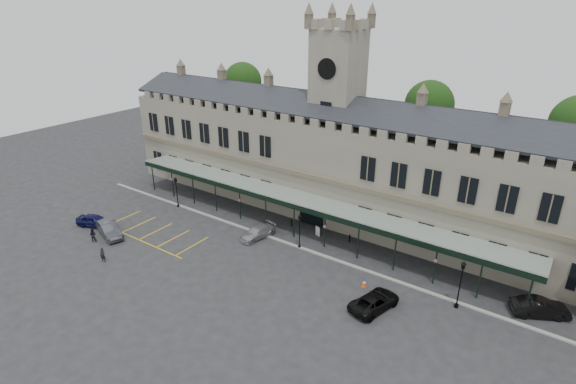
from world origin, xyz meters
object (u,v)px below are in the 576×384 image
Objects in this scene: clock_tower at (337,109)px; lamp_post_right at (461,280)px; sign_board at (318,231)px; car_taxi at (258,232)px; station_building at (334,162)px; lamp_post_left at (176,189)px; traffic_cone at (364,284)px; car_left_b at (109,229)px; person_a at (103,255)px; car_left_a at (94,221)px; car_right_b at (540,308)px; car_van at (375,301)px; person_b at (93,235)px; lamp_post_mid at (300,228)px.

clock_tower is 5.23× the size of lamp_post_right.
sign_board is 6.87m from car_taxi.
station_building is 20.47m from lamp_post_left.
traffic_cone is 0.13× the size of car_left_b.
lamp_post_right is at bearing -0.72° from lamp_post_left.
person_a is at bearing -74.40° from lamp_post_left.
car_left_a is 0.87× the size of car_left_b.
sign_board is 0.27× the size of car_left_a.
car_left_a is at bearing -136.21° from station_building.
car_left_b is at bearing -130.31° from clock_tower.
lamp_post_right is 7.08m from car_right_b.
car_right_b is at bearing 18.76° from traffic_cone.
person_a is (-26.20, -8.99, 0.10)m from car_van.
station_building is 38.01× the size of person_b.
clock_tower is at bearing -161.01° from person_b.
car_left_b reaches higher than traffic_cone.
lamp_post_left is 2.58× the size of person_a.
person_a is at bearing 124.93° from person_b.
station_building reaches higher than lamp_post_left.
lamp_post_left is at bearing 82.52° from person_a.
station_building is 11.34m from lamp_post_mid.
traffic_cone is 0.15× the size of car_left_a.
sign_board is 0.26× the size of car_taxi.
car_left_b is at bearing 78.10° from car_right_b.
car_left_b is at bearing -165.01° from traffic_cone.
car_van is (30.02, -4.70, -1.75)m from lamp_post_left.
car_van is at bearing -8.89° from lamp_post_left.
clock_tower is 17.14m from car_taxi.
person_a is at bearing 84.79° from car_right_b.
lamp_post_mid is 21.93m from car_left_b.
car_left_b is at bearing -92.77° from lamp_post_left.
traffic_cone is at bearing 80.60° from car_right_b.
person_a is 1.02× the size of person_b.
lamp_post_right is 22.32m from car_taxi.
car_right_b is at bearing 3.40° from lamp_post_left.
person_a is at bearing -157.59° from lamp_post_right.
station_building reaches higher than lamp_post_right.
car_van is (-5.89, -4.24, -2.11)m from lamp_post_right.
car_left_a is 0.86× the size of car_van.
car_van is (10.94, -8.40, 0.14)m from sign_board.
clock_tower is at bearing 32.21° from lamp_post_left.
sign_board is at bearing -22.00° from car_van.
station_building reaches higher than lamp_post_mid.
lamp_post_right is 34.77m from person_a.
car_left_b is 30.94m from car_van.
clock_tower is 23.68m from car_van.
car_taxi is 28.49m from car_right_b.
person_b is at bearing -144.91° from car_left_a.
person_a is at bearing -112.59° from sign_board.
traffic_cone is at bearing -32.60° from car_van.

